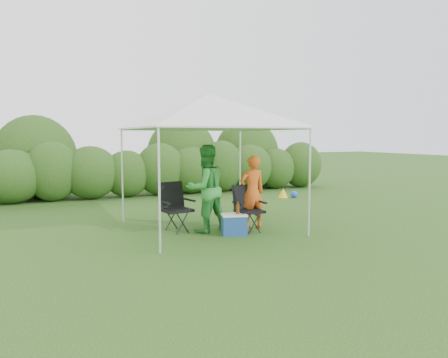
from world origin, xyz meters
name	(u,v)px	position (x,y,z in m)	size (l,w,h in m)	color
ground	(218,233)	(0.00, 0.00, 0.00)	(70.00, 70.00, 0.00)	#30581B
hedge	(145,171)	(0.03, 6.00, 0.83)	(13.79, 1.53, 1.80)	#2B4F18
canopy	(208,112)	(0.00, 0.50, 2.46)	(3.10, 3.10, 2.83)	silver
chair_right	(248,205)	(0.65, -0.04, 0.54)	(0.59, 0.54, 0.95)	black
chair_left	(174,204)	(-0.74, 0.55, 0.57)	(0.70, 0.66, 1.01)	black
man	(252,192)	(0.82, 0.08, 0.78)	(0.57, 0.37, 1.56)	#CD5117
woman	(206,188)	(-0.18, 0.22, 0.89)	(0.87, 0.68, 1.78)	#2E8E34
cooler	(234,224)	(0.22, -0.29, 0.21)	(0.58, 0.49, 0.42)	navy
bottle	(238,208)	(0.28, -0.33, 0.55)	(0.07, 0.07, 0.26)	#592D0C
lawn_toy	(286,193)	(4.02, 3.76, 0.13)	(0.57, 0.47, 0.28)	yellow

